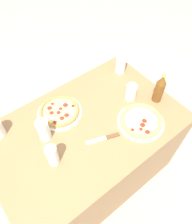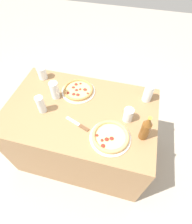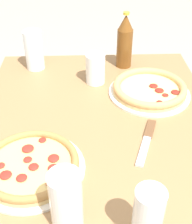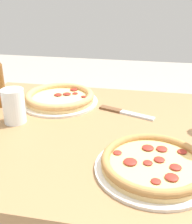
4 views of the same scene
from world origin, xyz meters
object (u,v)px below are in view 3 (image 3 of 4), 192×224
at_px(pizza_margherita, 150,89).
at_px(glass_iced_tea, 95,70).
at_px(knife, 147,140).
at_px(glass_mango_juice, 66,203).
at_px(beer_bottle, 125,42).
at_px(glass_water, 147,219).
at_px(pizza_veggie, 31,165).
at_px(glass_lemonade, 34,52).

distance_m(pizza_margherita, glass_iced_tea, 0.22).
xyz_separation_m(glass_iced_tea, knife, (0.35, 0.14, -0.05)).
bearing_deg(glass_mango_juice, beer_bottle, 164.52).
bearing_deg(glass_water, glass_mango_juice, -104.58).
height_order(pizza_veggie, pizza_margherita, pizza_margherita).
bearing_deg(pizza_veggie, glass_water, 52.52).
bearing_deg(glass_lemonade, glass_iced_tea, 62.72).
xyz_separation_m(pizza_veggie, knife, (-0.11, 0.33, -0.01)).
bearing_deg(glass_water, pizza_veggie, -127.48).
height_order(glass_water, glass_iced_tea, glass_water).
bearing_deg(knife, glass_iced_tea, -157.39).
bearing_deg(glass_lemonade, pizza_margherita, 63.58).
xyz_separation_m(pizza_margherita, glass_water, (0.57, -0.11, 0.05)).
distance_m(pizza_margherita, knife, 0.26).
height_order(glass_lemonade, knife, glass_lemonade).
distance_m(beer_bottle, knife, 0.48).
distance_m(pizza_margherita, glass_water, 0.58).
bearing_deg(pizza_margherita, glass_iced_tea, -115.35).
bearing_deg(glass_iced_tea, pizza_margherita, 64.65).
relative_size(pizza_veggie, glass_mango_juice, 1.88).
distance_m(pizza_veggie, glass_water, 0.34).
distance_m(glass_iced_tea, glass_lemonade, 0.27).
bearing_deg(pizza_veggie, glass_mango_juice, 32.29).
bearing_deg(pizza_margherita, glass_mango_juice, -27.79).
distance_m(glass_water, glass_lemonade, 0.85).
bearing_deg(glass_mango_juice, pizza_veggie, -147.71).
bearing_deg(pizza_veggie, beer_bottle, 151.96).
relative_size(glass_mango_juice, beer_bottle, 0.68).
bearing_deg(glass_lemonade, glass_water, 22.50).
height_order(pizza_margherita, beer_bottle, beer_bottle).
relative_size(glass_water, glass_iced_tea, 1.30).
xyz_separation_m(glass_mango_juice, glass_lemonade, (-0.74, -0.16, 0.00)).
relative_size(beer_bottle, knife, 1.11).
relative_size(pizza_margherita, glass_mango_juice, 1.91).
xyz_separation_m(glass_iced_tea, glass_mango_juice, (0.62, -0.08, 0.02)).
xyz_separation_m(pizza_margherita, knife, (0.25, -0.05, -0.02)).
distance_m(pizza_veggie, glass_mango_juice, 0.20).
xyz_separation_m(glass_water, glass_iced_tea, (-0.66, -0.09, -0.01)).
xyz_separation_m(pizza_margherita, glass_lemonade, (-0.22, -0.43, 0.05)).
distance_m(glass_iced_tea, beer_bottle, 0.19).
bearing_deg(glass_iced_tea, glass_mango_juice, -7.47).
xyz_separation_m(pizza_margherita, glass_iced_tea, (-0.09, -0.19, 0.03)).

